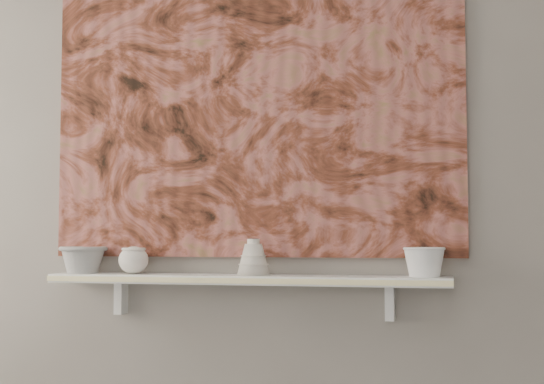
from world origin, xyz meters
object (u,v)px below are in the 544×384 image
(shelf, at_px, (245,279))
(painting, at_px, (251,104))
(cup_cream, at_px, (134,260))
(bell_vessel, at_px, (253,257))
(bowl_white, at_px, (424,262))
(bowl_grey, at_px, (83,259))

(shelf, bearing_deg, painting, 90.00)
(cup_cream, xyz_separation_m, bell_vessel, (0.44, 0.00, 0.01))
(painting, height_order, bell_vessel, painting)
(shelf, xyz_separation_m, bell_vessel, (0.03, 0.00, 0.08))
(bowl_white, bearing_deg, shelf, 180.00)
(bowl_grey, bearing_deg, bowl_white, 0.00)
(bowl_grey, bearing_deg, cup_cream, 0.00)
(shelf, relative_size, bell_vessel, 11.18)
(painting, bearing_deg, cup_cream, -168.99)
(bowl_grey, relative_size, cup_cream, 1.65)
(painting, bearing_deg, bell_vessel, -69.36)
(bowl_white, bearing_deg, bell_vessel, 180.00)
(shelf, distance_m, bell_vessel, 0.08)
(bell_vessel, bearing_deg, bowl_grey, 180.00)
(bowl_grey, relative_size, bowl_white, 1.28)
(bowl_grey, distance_m, bell_vessel, 0.64)
(shelf, xyz_separation_m, bowl_grey, (-0.61, 0.00, 0.07))
(shelf, relative_size, painting, 0.93)
(shelf, bearing_deg, bell_vessel, 0.00)
(painting, xyz_separation_m, bowl_grey, (-0.61, -0.08, -0.56))
(bowl_white, bearing_deg, bowl_grey, 180.00)
(cup_cream, height_order, bell_vessel, bell_vessel)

